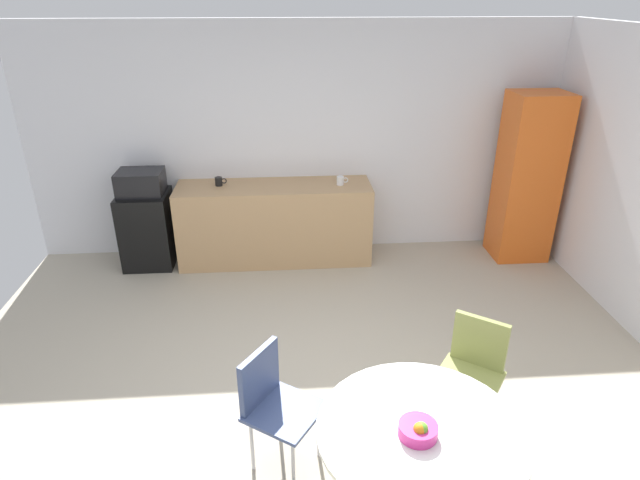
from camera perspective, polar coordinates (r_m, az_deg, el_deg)
ground_plane at (r=4.12m, az=-0.44°, el=-18.82°), size 6.00×6.00×0.00m
wall_back at (r=6.16m, az=-2.40°, el=10.47°), size 6.00×0.10×2.60m
counter_block at (r=6.11m, az=-4.83°, el=1.81°), size 2.16×0.60×0.90m
mini_fridge at (r=6.31m, az=-17.91°, el=1.11°), size 0.54×0.54×0.84m
microwave at (r=6.11m, az=-18.59°, el=5.83°), size 0.48×0.38×0.26m
locker_cabinet at (r=6.45m, az=21.24°, el=6.14°), size 0.60×0.50×1.89m
round_table at (r=3.17m, az=10.56°, el=-20.87°), size 1.13×1.13×0.73m
chair_olive at (r=3.95m, az=16.07°, el=-12.40°), size 0.59×0.59×0.83m
chair_navy at (r=3.55m, az=-5.16°, el=-16.21°), size 0.58×0.58×0.83m
fruit_bowl at (r=3.02m, az=10.45°, el=-19.29°), size 0.21×0.21×0.11m
mug_white at (r=5.94m, az=2.21°, el=6.35°), size 0.13×0.08×0.09m
mug_green at (r=6.01m, az=-10.72°, el=6.16°), size 0.13×0.08×0.09m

